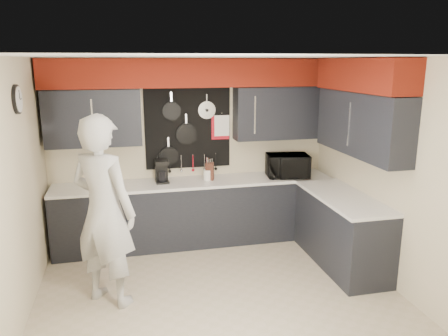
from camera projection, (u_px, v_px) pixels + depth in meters
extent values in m
plane|color=#B7A88E|center=(218.00, 291.00, 4.98)|extent=(4.00, 4.00, 0.00)
cube|color=beige|center=(192.00, 150.00, 6.32)|extent=(4.00, 0.01, 2.60)
cube|color=black|center=(93.00, 118.00, 5.76)|extent=(1.24, 0.32, 0.75)
cube|color=black|center=(280.00, 113.00, 6.33)|extent=(1.34, 0.32, 0.75)
cube|color=#63160B|center=(192.00, 73.00, 5.89)|extent=(3.94, 0.36, 0.38)
cube|color=black|center=(188.00, 128.00, 6.22)|extent=(1.22, 0.03, 1.15)
cylinder|color=black|center=(172.00, 111.00, 6.07)|extent=(0.26, 0.04, 0.26)
cylinder|color=black|center=(186.00, 134.00, 6.20)|extent=(0.30, 0.04, 0.30)
cylinder|color=black|center=(169.00, 156.00, 6.21)|extent=(0.27, 0.04, 0.27)
cylinder|color=silver|center=(207.00, 110.00, 6.19)|extent=(0.25, 0.02, 0.25)
cube|color=#B50D1C|center=(220.00, 128.00, 6.31)|extent=(0.26, 0.01, 0.34)
cube|color=white|center=(222.00, 126.00, 6.29)|extent=(0.22, 0.01, 0.30)
cylinder|color=silver|center=(158.00, 164.00, 6.22)|extent=(0.01, 0.01, 0.20)
cylinder|color=silver|center=(169.00, 163.00, 6.25)|extent=(0.01, 0.01, 0.20)
cylinder|color=silver|center=(181.00, 163.00, 6.29)|extent=(0.01, 0.01, 0.20)
cylinder|color=silver|center=(193.00, 162.00, 6.33)|extent=(0.01, 0.01, 0.20)
cylinder|color=silver|center=(204.00, 162.00, 6.37)|extent=(0.01, 0.01, 0.20)
cylinder|color=silver|center=(216.00, 161.00, 6.40)|extent=(0.01, 0.01, 0.20)
cube|color=beige|center=(383.00, 171.00, 5.11)|extent=(0.01, 3.50, 2.60)
cube|color=black|center=(361.00, 124.00, 5.23)|extent=(0.32, 1.70, 0.75)
cube|color=#63160B|center=(364.00, 75.00, 5.09)|extent=(0.36, 1.70, 0.38)
cube|color=beige|center=(16.00, 194.00, 4.23)|extent=(0.01, 3.50, 2.60)
cylinder|color=black|center=(17.00, 99.00, 4.40)|extent=(0.04, 0.30, 0.30)
cylinder|color=white|center=(19.00, 99.00, 4.41)|extent=(0.01, 0.26, 0.26)
cube|color=black|center=(196.00, 213.00, 6.25)|extent=(3.90, 0.60, 0.88)
cube|color=white|center=(196.00, 182.00, 6.12)|extent=(3.90, 0.63, 0.04)
cube|color=black|center=(341.00, 231.00, 5.58)|extent=(0.60, 1.60, 0.88)
cube|color=white|center=(343.00, 197.00, 5.47)|extent=(0.63, 1.60, 0.04)
cube|color=black|center=(199.00, 246.00, 6.09)|extent=(3.90, 0.06, 0.10)
imported|color=black|center=(287.00, 166.00, 6.31)|extent=(0.65, 0.49, 0.33)
cube|color=#381A12|center=(210.00, 171.00, 6.16)|extent=(0.14, 0.14, 0.24)
cylinder|color=white|center=(207.00, 175.00, 6.15)|extent=(0.11, 0.11, 0.15)
cube|color=black|center=(162.00, 182.00, 6.03)|extent=(0.18, 0.22, 0.03)
cube|color=black|center=(161.00, 170.00, 6.07)|extent=(0.17, 0.06, 0.29)
cube|color=black|center=(162.00, 162.00, 5.97)|extent=(0.18, 0.22, 0.06)
cylinder|color=black|center=(162.00, 176.00, 5.99)|extent=(0.11, 0.11, 0.14)
imported|color=#B4B4B2|center=(104.00, 212.00, 4.55)|extent=(0.90, 0.85, 2.06)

